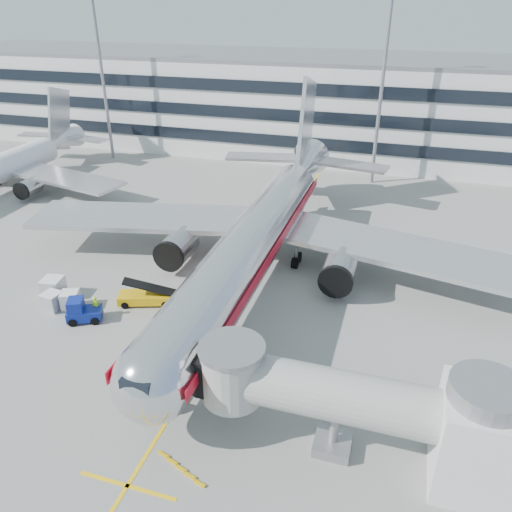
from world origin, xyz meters
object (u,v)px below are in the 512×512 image
(cargo_container_right, at_px, (53,288))
(cargo_container_front, at_px, (70,300))
(belt_loader, at_px, (146,297))
(main_jet, at_px, (260,232))
(cargo_container_left, at_px, (52,301))
(ramp_worker, at_px, (96,307))
(baggage_tug, at_px, (82,311))

(cargo_container_right, bearing_deg, cargo_container_front, -23.55)
(belt_loader, bearing_deg, cargo_container_front, -156.95)
(main_jet, distance_m, cargo_container_left, 19.59)
(main_jet, xyz_separation_m, cargo_container_left, (-15.26, -11.79, -3.45))
(main_jet, xyz_separation_m, belt_loader, (-7.91, -8.61, -3.55))
(main_jet, distance_m, ramp_worker, 16.34)
(baggage_tug, xyz_separation_m, cargo_container_left, (-3.52, 0.78, -0.12))
(baggage_tug, xyz_separation_m, cargo_container_front, (-2.15, 1.41, -0.13))
(cargo_container_left, height_order, cargo_container_right, cargo_container_right)
(baggage_tug, distance_m, ramp_worker, 1.20)
(main_jet, xyz_separation_m, baggage_tug, (-11.74, -12.57, -3.33))
(cargo_container_front, bearing_deg, main_jet, 38.77)
(cargo_container_right, bearing_deg, main_jet, 31.39)
(belt_loader, xyz_separation_m, baggage_tug, (-3.83, -3.96, 0.22))
(cargo_container_front, bearing_deg, baggage_tug, -33.37)
(cargo_container_front, height_order, ramp_worker, ramp_worker)
(ramp_worker, bearing_deg, baggage_tug, -169.84)
(belt_loader, xyz_separation_m, ramp_worker, (-3.02, -3.08, 0.26))
(main_jet, relative_size, baggage_tug, 15.99)
(baggage_tug, bearing_deg, cargo_container_front, 146.63)
(cargo_container_left, bearing_deg, main_jet, 37.68)
(cargo_container_left, xyz_separation_m, cargo_container_front, (1.37, 0.63, -0.01))
(cargo_container_front, xyz_separation_m, ramp_worker, (2.96, -0.53, 0.17))
(main_jet, relative_size, belt_loader, 9.89)
(cargo_container_front, bearing_deg, ramp_worker, -10.25)
(cargo_container_right, bearing_deg, cargo_container_left, -55.69)
(belt_loader, distance_m, cargo_container_right, 8.67)
(belt_loader, xyz_separation_m, cargo_container_right, (-8.55, -1.43, 0.24))
(cargo_container_left, bearing_deg, cargo_container_right, 124.31)
(baggage_tug, bearing_deg, belt_loader, 45.92)
(baggage_tug, bearing_deg, main_jet, 46.95)
(baggage_tug, bearing_deg, cargo_container_right, 151.75)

